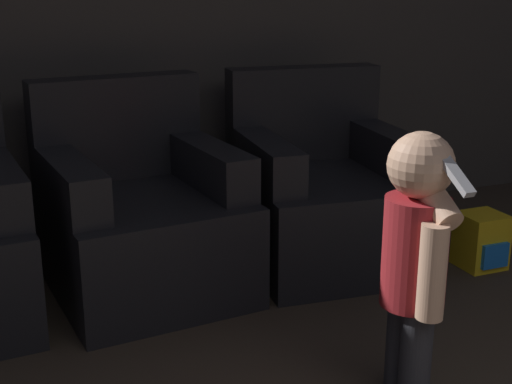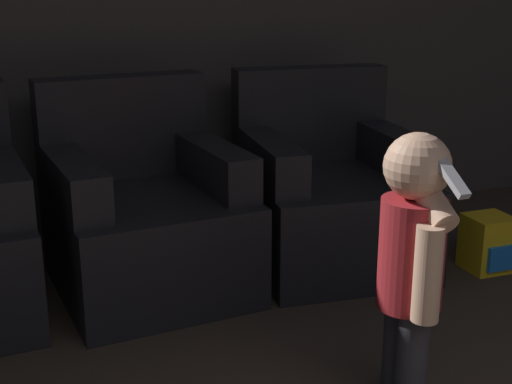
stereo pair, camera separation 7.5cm
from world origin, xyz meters
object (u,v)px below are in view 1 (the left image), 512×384
armchair_right (323,196)px  toy_backpack (481,241)px  armchair_middle (141,218)px  person_toddler (416,253)px

armchair_right → toy_backpack: armchair_right is taller
armchair_right → armchair_middle: bearing=-174.9°
armchair_middle → armchair_right: (0.92, 0.00, 0.00)m
person_toddler → armchair_middle: bearing=-145.3°
armchair_right → toy_backpack: (0.67, -0.40, -0.20)m
armchair_middle → person_toddler: same height
person_toddler → toy_backpack: 1.41m
armchair_middle → armchair_right: size_ratio=1.01×
armchair_middle → toy_backpack: 1.66m
armchair_right → person_toddler: (-0.34, -1.29, 0.22)m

